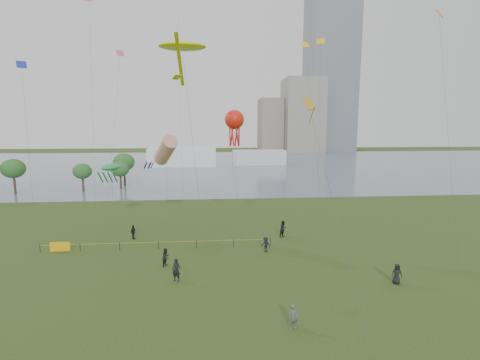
{
  "coord_description": "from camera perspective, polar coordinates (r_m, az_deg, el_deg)",
  "views": [
    {
      "loc": [
        -2.63,
        -21.16,
        12.72
      ],
      "look_at": [
        0.0,
        10.0,
        8.0
      ],
      "focal_mm": 26.0,
      "sensor_mm": 36.0,
      "label": 1
    }
  ],
  "objects": [
    {
      "name": "tower",
      "position": [
        205.41,
        14.7,
        21.63
      ],
      "size": [
        24.0,
        24.0,
        120.0
      ],
      "primitive_type": "cube",
      "color": "slate",
      "rests_on": "ground_plane"
    },
    {
      "name": "kite_delta",
      "position": [
        30.3,
        11.69,
        10.51
      ],
      "size": [
        1.37,
        13.94,
        15.33
      ],
      "rotation": [
        0.0,
        0.0,
        0.2
      ],
      "color": "#3F3F42"
    },
    {
      "name": "pavilion_right",
      "position": [
        120.75,
        3.11,
        3.72
      ],
      "size": [
        18.0,
        7.0,
        5.0
      ],
      "primitive_type": "cube",
      "color": "silver",
      "rests_on": "ground_plane"
    },
    {
      "name": "building_low",
      "position": [
        192.3,
        5.61,
        8.93
      ],
      "size": [
        16.0,
        18.0,
        28.0
      ],
      "primitive_type": "cube",
      "color": "gray",
      "rests_on": "ground_plane"
    },
    {
      "name": "trees",
      "position": [
        78.73,
        -29.75,
        2.19
      ],
      "size": [
        30.13,
        15.1,
        9.03
      ],
      "color": "#3D2C1C",
      "rests_on": "ground_plane"
    },
    {
      "name": "lake",
      "position": [
        121.85,
        -3.57,
        2.59
      ],
      "size": [
        400.0,
        120.0,
        0.08
      ],
      "primitive_type": "cube",
      "color": "slate",
      "rests_on": "ground_plane"
    },
    {
      "name": "spectator_c",
      "position": [
        42.26,
        -17.13,
        -8.17
      ],
      "size": [
        0.73,
        1.04,
        1.63
      ],
      "primitive_type": "imported",
      "rotation": [
        0.0,
        0.0,
        1.18
      ],
      "color": "black",
      "rests_on": "ground_plane"
    },
    {
      "name": "pavilion_left",
      "position": [
        116.94,
        -9.43,
        3.71
      ],
      "size": [
        22.0,
        8.0,
        6.0
      ],
      "primitive_type": "cube",
      "color": "white",
      "rests_on": "ground_plane"
    },
    {
      "name": "spectator_a",
      "position": [
        33.65,
        -12.05,
        -12.28
      ],
      "size": [
        0.9,
        1.0,
        1.69
      ],
      "primitive_type": "imported",
      "rotation": [
        0.0,
        0.0,
        1.18
      ],
      "color": "black",
      "rests_on": "ground_plane"
    },
    {
      "name": "spectator_f",
      "position": [
        30.38,
        -10.42,
        -14.32
      ],
      "size": [
        0.81,
        0.65,
        1.94
      ],
      "primitive_type": "imported",
      "rotation": [
        0.0,
        0.0,
        -0.29
      ],
      "color": "black",
      "rests_on": "ground_plane"
    },
    {
      "name": "spectator_d",
      "position": [
        32.2,
        24.34,
        -13.85
      ],
      "size": [
        0.92,
        0.69,
        1.7
      ],
      "primitive_type": "imported",
      "rotation": [
        0.0,
        0.0,
        -0.19
      ],
      "color": "black",
      "rests_on": "ground_plane"
    },
    {
      "name": "kite_flyer",
      "position": [
        24.0,
        8.76,
        -21.31
      ],
      "size": [
        0.66,
        0.51,
        1.6
      ],
      "primitive_type": "imported",
      "rotation": [
        0.0,
        0.0,
        0.24
      ],
      "color": "#53555A",
      "rests_on": "ground_plane"
    },
    {
      "name": "kite_creature",
      "position": [
        44.34,
        -20.44,
        1.94
      ],
      "size": [
        3.11,
        9.01,
        8.42
      ],
      "rotation": [
        0.0,
        0.0,
        -0.29
      ],
      "color": "#3F3F42"
    },
    {
      "name": "spectator_b",
      "position": [
        36.46,
        4.25,
        -10.53
      ],
      "size": [
        1.17,
        1.11,
        1.59
      ],
      "primitive_type": "imported",
      "rotation": [
        0.0,
        0.0,
        -0.69
      ],
      "color": "black",
      "rests_on": "ground_plane"
    },
    {
      "name": "ground_plane",
      "position": [
        24.83,
        2.1,
        -22.24
      ],
      "size": [
        400.0,
        400.0,
        0.0
      ],
      "primitive_type": "plane",
      "color": "#233611"
    },
    {
      "name": "fence",
      "position": [
        39.66,
        -22.18,
        -9.93
      ],
      "size": [
        24.07,
        0.07,
        1.05
      ],
      "color": "black",
      "rests_on": "ground_plane"
    },
    {
      "name": "kite_windsock",
      "position": [
        41.13,
        -12.13,
        4.77
      ],
      "size": [
        4.21,
        6.19,
        12.0
      ],
      "rotation": [
        0.0,
        0.0,
        0.2
      ],
      "color": "#3F3F42"
    },
    {
      "name": "kite_stingray",
      "position": [
        42.79,
        -9.45,
        20.77
      ],
      "size": [
        5.46,
        11.56,
        22.33
      ],
      "rotation": [
        0.0,
        0.0,
        -0.08
      ],
      "color": "#3F3F42"
    },
    {
      "name": "spectator_g",
      "position": [
        41.38,
        7.13,
        -7.97
      ],
      "size": [
        1.2,
        1.15,
        1.95
      ],
      "primitive_type": "imported",
      "rotation": [
        0.0,
        0.0,
        0.62
      ],
      "color": "black",
      "rests_on": "ground_plane"
    },
    {
      "name": "building_mid",
      "position": [
        189.61,
        10.2,
        10.36
      ],
      "size": [
        20.0,
        20.0,
        38.0
      ],
      "primitive_type": "cube",
      "color": "gray",
      "rests_on": "ground_plane"
    },
    {
      "name": "small_kites",
      "position": [
        42.08,
        -5.48,
        23.58
      ],
      "size": [
        41.26,
        14.41,
        11.31
      ],
      "color": "#E5598C"
    },
    {
      "name": "kite_octopus",
      "position": [
        38.42,
        -0.92,
        9.76
      ],
      "size": [
        2.11,
        5.73,
        14.65
      ],
      "rotation": [
        0.0,
        0.0,
        -0.06
      ],
      "color": "#3F3F42"
    }
  ]
}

